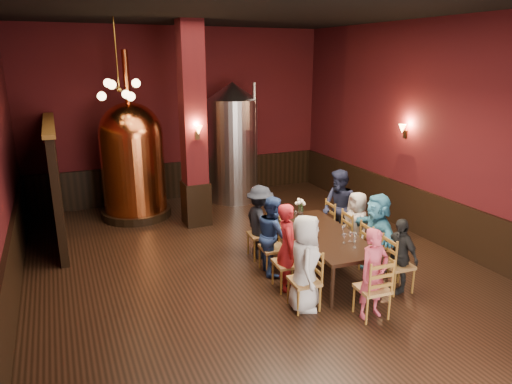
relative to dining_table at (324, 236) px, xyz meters
name	(u,v)px	position (x,y,z in m)	size (l,w,h in m)	color
room	(257,149)	(-1.06, 0.55, 1.56)	(10.00, 10.02, 4.50)	black
wainscot_right	(426,215)	(2.90, 0.55, -0.19)	(0.08, 9.90, 1.00)	black
wainscot_back	(184,179)	(-1.06, 5.51, -0.19)	(7.90, 0.08, 1.00)	black
wainscot_left	(10,288)	(-5.02, 0.55, -0.19)	(0.08, 9.90, 1.00)	black
column	(193,127)	(-1.36, 3.35, 1.56)	(0.58, 0.58, 4.50)	#430E10
partition	(56,183)	(-4.26, 3.75, 0.51)	(0.22, 3.50, 2.40)	black
pendant_cluster	(119,90)	(-2.86, 3.45, 2.41)	(0.90, 0.90, 1.70)	#A57226
sconce_wall	(406,131)	(2.84, 1.35, 1.51)	(0.20, 0.20, 0.36)	black
sconce_column	(197,132)	(-1.36, 3.05, 1.51)	(0.20, 0.20, 0.36)	black
dining_table	(324,236)	(0.00, 0.00, 0.00)	(1.18, 2.47, 0.75)	black
chair_0	(304,281)	(-0.93, -0.93, -0.23)	(0.46, 0.46, 0.92)	olive
person_0	(305,263)	(-0.93, -0.93, 0.07)	(0.74, 0.48, 1.52)	#BDBDBD
chair_1	(287,263)	(-0.87, -0.26, -0.23)	(0.46, 0.46, 0.92)	olive
person_1	(287,247)	(-0.87, -0.26, 0.06)	(0.54, 0.36, 1.49)	#B41E26
chair_2	(273,248)	(-0.82, 0.40, -0.23)	(0.46, 0.46, 0.92)	olive
person_2	(273,235)	(-0.82, 0.40, 0.02)	(0.69, 0.34, 1.42)	navy
chair_3	(260,234)	(-0.77, 1.06, -0.23)	(0.46, 0.46, 0.92)	olive
person_3	(260,222)	(-0.77, 1.06, 0.03)	(0.93, 0.53, 1.43)	black
chair_4	(398,265)	(0.77, -1.06, -0.23)	(0.46, 0.46, 0.92)	olive
person_4	(399,255)	(0.77, -1.06, -0.06)	(0.74, 0.31, 1.26)	black
chair_5	(375,249)	(0.82, -0.40, -0.23)	(0.46, 0.46, 0.92)	olive
person_5	(376,234)	(0.82, -0.40, 0.06)	(1.38, 0.44, 1.49)	teal
chair_6	(355,236)	(0.87, 0.26, -0.23)	(0.46, 0.46, 0.92)	olive
person_6	(356,226)	(0.87, 0.26, -0.02)	(0.65, 0.42, 1.33)	#B8ACA3
chair_7	(338,224)	(0.93, 0.93, -0.23)	(0.46, 0.46, 0.92)	olive
person_7	(339,209)	(0.93, 0.93, 0.11)	(0.77, 0.38, 1.59)	#191D33
chair_8	(372,288)	(-0.12, -1.55, -0.23)	(0.46, 0.46, 0.92)	olive
person_8	(374,274)	(-0.12, -1.55, 0.01)	(0.51, 0.33, 1.39)	#B03A4D
copper_kettle	(133,159)	(-2.56, 4.44, 0.73)	(1.65, 1.65, 3.90)	black
steel_vessel	(233,143)	(0.11, 4.75, 0.88)	(1.41, 1.41, 3.13)	#B2B2B7
rose_vase	(301,204)	(0.07, 1.00, 0.29)	(0.20, 0.20, 0.35)	white
wine_glass_0	(317,233)	(-0.23, -0.13, 0.15)	(0.07, 0.07, 0.17)	white
wine_glass_1	(344,238)	(0.06, -0.52, 0.15)	(0.07, 0.07, 0.17)	white
wine_glass_2	(296,216)	(-0.14, 0.81, 0.15)	(0.07, 0.07, 0.17)	white
wine_glass_3	(303,227)	(-0.32, 0.22, 0.15)	(0.07, 0.07, 0.17)	white
wine_glass_4	(350,237)	(0.18, -0.51, 0.15)	(0.07, 0.07, 0.17)	white
wine_glass_5	(354,238)	(0.24, -0.56, 0.15)	(0.07, 0.07, 0.17)	white
wine_glass_6	(355,243)	(0.10, -0.75, 0.15)	(0.07, 0.07, 0.17)	white
wine_glass_7	(343,231)	(0.24, -0.22, 0.15)	(0.07, 0.07, 0.17)	white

